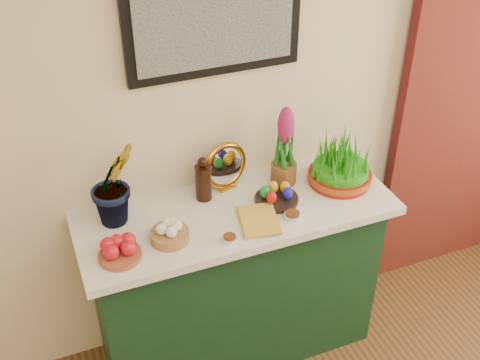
{
  "coord_description": "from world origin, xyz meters",
  "views": [
    {
      "loc": [
        -0.91,
        0.05,
        2.49
      ],
      "look_at": [
        -0.15,
        1.95,
        1.07
      ],
      "focal_mm": 45.0,
      "sensor_mm": 36.0,
      "label": 1
    }
  ],
  "objects_px": {
    "sideboard": "(236,284)",
    "mirror": "(225,166)",
    "hyacinth_green": "(113,171)",
    "book": "(240,222)",
    "wheatgrass_sabzeh": "(341,163)"
  },
  "relations": [
    {
      "from": "sideboard",
      "to": "mirror",
      "type": "relative_size",
      "value": 5.6
    },
    {
      "from": "mirror",
      "to": "hyacinth_green",
      "type": "bearing_deg",
      "value": -173.04
    },
    {
      "from": "hyacinth_green",
      "to": "book",
      "type": "bearing_deg",
      "value": -41.59
    },
    {
      "from": "wheatgrass_sabzeh",
      "to": "hyacinth_green",
      "type": "bearing_deg",
      "value": 174.27
    },
    {
      "from": "hyacinth_green",
      "to": "wheatgrass_sabzeh",
      "type": "relative_size",
      "value": 1.67
    },
    {
      "from": "hyacinth_green",
      "to": "wheatgrass_sabzeh",
      "type": "bearing_deg",
      "value": -21.61
    },
    {
      "from": "book",
      "to": "wheatgrass_sabzeh",
      "type": "relative_size",
      "value": 0.71
    },
    {
      "from": "sideboard",
      "to": "wheatgrass_sabzeh",
      "type": "height_order",
      "value": "wheatgrass_sabzeh"
    },
    {
      "from": "sideboard",
      "to": "mirror",
      "type": "height_order",
      "value": "mirror"
    },
    {
      "from": "sideboard",
      "to": "book",
      "type": "xyz_separation_m",
      "value": [
        -0.03,
        -0.12,
        0.48
      ]
    },
    {
      "from": "hyacinth_green",
      "to": "mirror",
      "type": "relative_size",
      "value": 2.13
    },
    {
      "from": "book",
      "to": "wheatgrass_sabzeh",
      "type": "xyz_separation_m",
      "value": [
        0.54,
        0.12,
        0.09
      ]
    },
    {
      "from": "hyacinth_green",
      "to": "book",
      "type": "distance_m",
      "value": 0.57
    },
    {
      "from": "hyacinth_green",
      "to": "book",
      "type": "relative_size",
      "value": 2.35
    },
    {
      "from": "sideboard",
      "to": "hyacinth_green",
      "type": "xyz_separation_m",
      "value": [
        -0.49,
        0.11,
        0.71
      ]
    }
  ]
}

